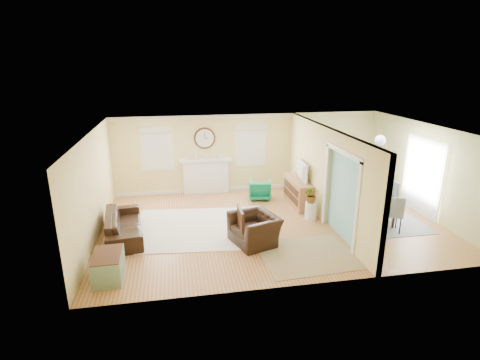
# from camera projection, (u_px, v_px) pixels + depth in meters

# --- Properties ---
(floor) EXTENTS (9.00, 9.00, 0.00)m
(floor) POSITION_uv_depth(u_px,v_px,m) (271.00, 223.00, 10.27)
(floor) COLOR brown
(floor) RESTS_ON ground
(wall_back) EXTENTS (9.00, 0.02, 2.60)m
(wall_back) POSITION_uv_depth(u_px,v_px,m) (249.00, 152.00, 12.69)
(wall_back) COLOR #E9D180
(wall_back) RESTS_ON ground
(wall_front) EXTENTS (9.00, 0.02, 2.60)m
(wall_front) POSITION_uv_depth(u_px,v_px,m) (312.00, 224.00, 7.06)
(wall_front) COLOR #E9D180
(wall_front) RESTS_ON ground
(wall_left) EXTENTS (0.02, 6.00, 2.60)m
(wall_left) POSITION_uv_depth(u_px,v_px,m) (93.00, 188.00, 9.12)
(wall_left) COLOR #E9D180
(wall_left) RESTS_ON ground
(wall_right) EXTENTS (0.02, 6.00, 2.60)m
(wall_right) POSITION_uv_depth(u_px,v_px,m) (425.00, 170.00, 10.63)
(wall_right) COLOR #E9D180
(wall_right) RESTS_ON ground
(ceiling) EXTENTS (9.00, 6.00, 0.02)m
(ceiling) POSITION_uv_depth(u_px,v_px,m) (273.00, 129.00, 9.48)
(ceiling) COLOR white
(ceiling) RESTS_ON wall_back
(partition) EXTENTS (0.17, 6.00, 2.60)m
(partition) POSITION_uv_depth(u_px,v_px,m) (322.00, 170.00, 10.38)
(partition) COLOR #E9D180
(partition) RESTS_ON ground
(fireplace) EXTENTS (1.70, 0.30, 1.17)m
(fireplace) POSITION_uv_depth(u_px,v_px,m) (206.00, 175.00, 12.54)
(fireplace) COLOR white
(fireplace) RESTS_ON ground
(wall_clock) EXTENTS (0.70, 0.07, 0.70)m
(wall_clock) POSITION_uv_depth(u_px,v_px,m) (205.00, 138.00, 12.24)
(wall_clock) COLOR #402114
(wall_clock) RESTS_ON wall_back
(window_left) EXTENTS (1.05, 0.13, 1.42)m
(window_left) POSITION_uv_depth(u_px,v_px,m) (157.00, 146.00, 12.03)
(window_left) COLOR white
(window_left) RESTS_ON wall_back
(window_right) EXTENTS (1.05, 0.13, 1.42)m
(window_right) POSITION_uv_depth(u_px,v_px,m) (251.00, 142.00, 12.55)
(window_right) COLOR white
(window_right) RESTS_ON wall_back
(french_doors) EXTENTS (0.06, 1.70, 2.20)m
(french_doors) POSITION_uv_depth(u_px,v_px,m) (423.00, 177.00, 10.68)
(french_doors) COLOR white
(french_doors) RESTS_ON ground
(pendant) EXTENTS (0.30, 0.30, 0.55)m
(pendant) POSITION_uv_depth(u_px,v_px,m) (380.00, 141.00, 10.11)
(pendant) COLOR gold
(pendant) RESTS_ON ceiling
(rug_cream) EXTENTS (3.39, 3.01, 0.02)m
(rug_cream) POSITION_uv_depth(u_px,v_px,m) (194.00, 228.00, 9.97)
(rug_cream) COLOR beige
(rug_cream) RESTS_ON floor
(rug_jute) EXTENTS (2.19, 1.83, 0.01)m
(rug_jute) POSITION_uv_depth(u_px,v_px,m) (307.00, 255.00, 8.55)
(rug_jute) COLOR tan
(rug_jute) RESTS_ON floor
(rug_grey) EXTENTS (2.41, 3.01, 0.01)m
(rug_grey) POSITION_uv_depth(u_px,v_px,m) (368.00, 215.00, 10.83)
(rug_grey) COLOR slate
(rug_grey) RESTS_ON floor
(sofa) EXTENTS (1.10, 2.24, 0.63)m
(sofa) POSITION_uv_depth(u_px,v_px,m) (124.00, 225.00, 9.41)
(sofa) COLOR black
(sofa) RESTS_ON floor
(eames_chair) EXTENTS (1.28, 1.37, 0.72)m
(eames_chair) POSITION_uv_depth(u_px,v_px,m) (254.00, 229.00, 9.06)
(eames_chair) COLOR black
(eames_chair) RESTS_ON floor
(green_chair) EXTENTS (0.78, 0.79, 0.63)m
(green_chair) POSITION_uv_depth(u_px,v_px,m) (260.00, 189.00, 12.04)
(green_chair) COLOR #086D49
(green_chair) RESTS_ON floor
(trunk) EXTENTS (0.59, 0.94, 0.54)m
(trunk) POSITION_uv_depth(u_px,v_px,m) (108.00, 266.00, 7.60)
(trunk) COLOR gray
(trunk) RESTS_ON floor
(credenza) EXTENTS (0.55, 1.61, 0.80)m
(credenza) POSITION_uv_depth(u_px,v_px,m) (299.00, 192.00, 11.55)
(credenza) COLOR #A47149
(credenza) RESTS_ON floor
(tv) EXTENTS (0.21, 0.98, 0.56)m
(tv) POSITION_uv_depth(u_px,v_px,m) (300.00, 171.00, 11.35)
(tv) COLOR black
(tv) RESTS_ON credenza
(garden_stool) EXTENTS (0.33, 0.33, 0.49)m
(garden_stool) POSITION_uv_depth(u_px,v_px,m) (311.00, 211.00, 10.50)
(garden_stool) COLOR white
(garden_stool) RESTS_ON floor
(potted_plant) EXTENTS (0.47, 0.42, 0.47)m
(potted_plant) POSITION_uv_depth(u_px,v_px,m) (312.00, 195.00, 10.35)
(potted_plant) COLOR #337F33
(potted_plant) RESTS_ON garden_stool
(dining_table) EXTENTS (1.51, 2.16, 0.69)m
(dining_table) POSITION_uv_depth(u_px,v_px,m) (369.00, 204.00, 10.73)
(dining_table) COLOR #402114
(dining_table) RESTS_ON floor
(dining_chair_n) EXTENTS (0.47, 0.47, 0.87)m
(dining_chair_n) POSITION_uv_depth(u_px,v_px,m) (354.00, 186.00, 11.75)
(dining_chair_n) COLOR slate
(dining_chair_n) RESTS_ON floor
(dining_chair_s) EXTENTS (0.55, 0.55, 1.00)m
(dining_chair_s) POSITION_uv_depth(u_px,v_px,m) (393.00, 210.00, 9.62)
(dining_chair_s) COLOR slate
(dining_chair_s) RESTS_ON floor
(dining_chair_w) EXTENTS (0.45, 0.45, 1.01)m
(dining_chair_w) POSITION_uv_depth(u_px,v_px,m) (347.00, 198.00, 10.45)
(dining_chair_w) COLOR white
(dining_chair_w) RESTS_ON floor
(dining_chair_e) EXTENTS (0.44, 0.44, 0.98)m
(dining_chair_e) POSITION_uv_depth(u_px,v_px,m) (388.00, 195.00, 10.74)
(dining_chair_e) COLOR slate
(dining_chair_e) RESTS_ON floor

